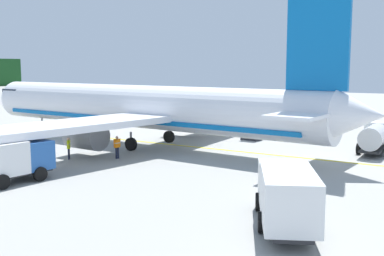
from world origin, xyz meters
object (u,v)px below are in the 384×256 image
(service_truck_catering, at_px, (5,160))
(crew_marshaller, at_px, (69,146))
(airliner_foreground, at_px, (143,108))
(service_truck_pushback, at_px, (286,193))
(service_truck_fuel, at_px, (376,136))
(cargo_container_mid, at_px, (253,130))
(crew_loader_left, at_px, (117,145))

(service_truck_catering, bearing_deg, crew_marshaller, 17.31)
(crew_marshaller, bearing_deg, airliner_foreground, -6.73)
(airliner_foreground, bearing_deg, crew_marshaller, 173.27)
(service_truck_catering, distance_m, service_truck_pushback, 17.23)
(service_truck_fuel, bearing_deg, airliner_foreground, 109.74)
(service_truck_catering, xyz_separation_m, crew_marshaller, (7.48, 2.33, -0.46))
(service_truck_fuel, xyz_separation_m, service_truck_pushback, (-20.86, 0.07, 0.13))
(airliner_foreground, xyz_separation_m, service_truck_fuel, (6.68, -18.62, -2.00))
(airliner_foreground, bearing_deg, service_truck_catering, -174.96)
(cargo_container_mid, distance_m, crew_loader_left, 15.06)
(crew_marshaller, bearing_deg, service_truck_catering, -162.69)
(service_truck_fuel, relative_size, service_truck_pushback, 0.82)
(service_truck_catering, distance_m, crew_loader_left, 9.65)
(crew_marshaller, xyz_separation_m, crew_loader_left, (2.15, -2.97, 0.04))
(airliner_foreground, height_order, crew_loader_left, airliner_foreground)
(service_truck_catering, height_order, crew_marshaller, service_truck_catering)
(cargo_container_mid, xyz_separation_m, crew_loader_left, (-14.19, 5.04, 0.06))
(airliner_foreground, bearing_deg, crew_loader_left, -161.33)
(service_truck_fuel, relative_size, cargo_container_mid, 2.78)
(airliner_foreground, xyz_separation_m, service_truck_pushback, (-14.18, -18.55, -1.87))
(cargo_container_mid, bearing_deg, crew_loader_left, 160.46)
(service_truck_fuel, xyz_separation_m, crew_marshaller, (-14.78, 19.57, -0.40))
(service_truck_pushback, bearing_deg, crew_marshaller, 72.70)
(airliner_foreground, distance_m, service_truck_pushback, 23.42)
(service_truck_catering, xyz_separation_m, cargo_container_mid, (23.81, -5.68, -0.48))
(service_truck_catering, bearing_deg, airliner_foreground, 5.04)
(service_truck_fuel, bearing_deg, cargo_container_mid, 82.35)
(crew_marshaller, height_order, crew_loader_left, crew_loader_left)
(service_truck_catering, height_order, service_truck_pushback, service_truck_pushback)
(airliner_foreground, height_order, service_truck_pushback, airliner_foreground)
(service_truck_fuel, height_order, service_truck_pushback, service_truck_pushback)
(service_truck_fuel, bearing_deg, crew_loader_left, 127.27)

